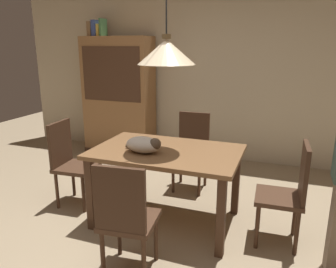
# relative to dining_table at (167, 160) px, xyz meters

# --- Properties ---
(ground) EXTENTS (10.00, 10.00, 0.00)m
(ground) POSITION_rel_dining_table_xyz_m (-0.10, -0.52, -0.65)
(ground) COLOR #998466
(back_wall) EXTENTS (6.40, 0.10, 2.90)m
(back_wall) POSITION_rel_dining_table_xyz_m (-0.10, 2.13, 0.80)
(back_wall) COLOR beige
(back_wall) RESTS_ON ground
(dining_table) EXTENTS (1.40, 0.90, 0.75)m
(dining_table) POSITION_rel_dining_table_xyz_m (0.00, 0.00, 0.00)
(dining_table) COLOR brown
(dining_table) RESTS_ON ground
(chair_left_side) EXTENTS (0.43, 0.43, 0.93)m
(chair_left_side) POSITION_rel_dining_table_xyz_m (-1.13, -0.01, -0.14)
(chair_left_side) COLOR #472D1E
(chair_left_side) RESTS_ON ground
(chair_near_front) EXTENTS (0.44, 0.44, 0.93)m
(chair_near_front) POSITION_rel_dining_table_xyz_m (0.01, -0.88, -0.14)
(chair_near_front) COLOR #472D1E
(chair_near_front) RESTS_ON ground
(chair_right_side) EXTENTS (0.42, 0.42, 0.93)m
(chair_right_side) POSITION_rel_dining_table_xyz_m (1.13, 0.00, -0.14)
(chair_right_side) COLOR #472D1E
(chair_right_side) RESTS_ON ground
(chair_far_back) EXTENTS (0.41, 0.41, 0.93)m
(chair_far_back) POSITION_rel_dining_table_xyz_m (-0.00, 0.88, -0.14)
(chair_far_back) COLOR #472D1E
(chair_far_back) RESTS_ON ground
(cat_sleeping) EXTENTS (0.39, 0.24, 0.16)m
(cat_sleeping) POSITION_rel_dining_table_xyz_m (-0.17, -0.15, 0.18)
(cat_sleeping) COLOR beige
(cat_sleeping) RESTS_ON dining_table
(pendant_lamp) EXTENTS (0.52, 0.52, 1.30)m
(pendant_lamp) POSITION_rel_dining_table_xyz_m (0.00, 0.00, 1.01)
(pendant_lamp) COLOR beige
(hutch_bookcase) EXTENTS (1.12, 0.45, 1.85)m
(hutch_bookcase) POSITION_rel_dining_table_xyz_m (-1.49, 1.80, 0.24)
(hutch_bookcase) COLOR olive
(hutch_bookcase) RESTS_ON ground
(book_brown_thick) EXTENTS (0.06, 0.24, 0.22)m
(book_brown_thick) POSITION_rel_dining_table_xyz_m (-1.91, 1.80, 1.31)
(book_brown_thick) COLOR brown
(book_brown_thick) RESTS_ON hutch_bookcase
(book_blue_wide) EXTENTS (0.06, 0.24, 0.24)m
(book_blue_wide) POSITION_rel_dining_table_xyz_m (-1.83, 1.80, 1.32)
(book_blue_wide) COLOR #384C93
(book_blue_wide) RESTS_ON hutch_bookcase
(book_yellow_short) EXTENTS (0.04, 0.20, 0.18)m
(book_yellow_short) POSITION_rel_dining_table_xyz_m (-1.77, 1.80, 1.29)
(book_yellow_short) COLOR gold
(book_yellow_short) RESTS_ON hutch_bookcase
(book_green_slim) EXTENTS (0.03, 0.20, 0.26)m
(book_green_slim) POSITION_rel_dining_table_xyz_m (-1.72, 1.80, 1.33)
(book_green_slim) COLOR #427A4C
(book_green_slim) RESTS_ON hutch_bookcase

